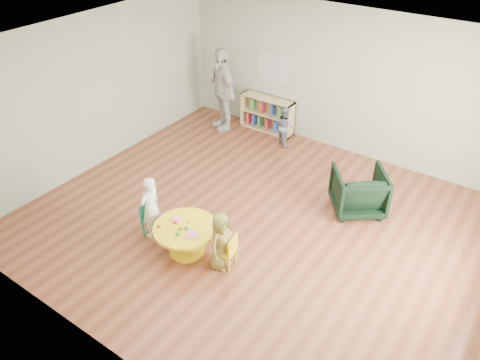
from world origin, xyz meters
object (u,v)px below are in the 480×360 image
Objects in this scene: child_left at (151,207)px; armchair at (359,191)px; kid_chair_right at (228,250)px; toddler at (285,126)px; adult_caretaker at (222,89)px; bookshelf at (267,114)px; activity_table at (186,235)px; kid_chair_left at (150,217)px; child_right at (221,241)px.

armchair is at bearing 134.63° from child_left.
kid_chair_right is 0.62× the size of toddler.
adult_caretaker is at bearing 28.08° from kid_chair_right.
bookshelf is at bearing 59.69° from adult_caretaker.
kid_chair_right is (0.66, 0.12, -0.05)m from activity_table.
activity_table is at bearing 67.08° from kid_chair_left.
kid_chair_left is 4.00m from bookshelf.
child_left is 3.66m from toddler.
kid_chair_right is 0.50× the size of child_left.
toddler is at bearing 155.86° from kid_chair_left.
child_left is 1.13× the size of child_right.
child_left is at bearing 8.23° from armchair.
child_left is at bearing 85.20° from kid_chair_right.
adult_caretaker is (-2.63, 3.42, 0.61)m from kid_chair_right.
activity_table is at bearing 126.30° from toddler.
toddler reaches higher than armchair.
adult_caretaker is (-1.28, 3.53, 0.37)m from child_left.
kid_chair_right is 0.29× the size of adult_caretaker.
activity_table is 0.61m from child_right.
child_right is at bearing -66.41° from bookshelf.
kid_chair_right is 0.57× the size of child_right.
bookshelf is 1.32× the size of child_right.
activity_table is 0.71m from child_left.
toddler reaches higher than kid_chair_left.
kid_chair_right is 4.30m from bookshelf.
bookshelf is at bearing -0.46° from toddler.
child_left reaches higher than bookshelf.
activity_table is at bearing 91.07° from kid_chair_right.
armchair reaches higher than activity_table.
toddler is 0.46× the size of adult_caretaker.
child_right is (-0.07, -0.06, 0.18)m from kid_chair_right.
toddler is (-0.49, 3.66, 0.09)m from activity_table.
adult_caretaker is at bearing 179.19° from kid_chair_left.
adult_caretaker is (-0.83, -0.48, 0.52)m from bookshelf.
adult_caretaker is at bearing 119.09° from activity_table.
child_right reaches higher than kid_chair_left.
toddler is (0.20, 3.65, -0.10)m from child_left.
kid_chair_right is at bearing -22.72° from adult_caretaker.
bookshelf is at bearing 105.81° from activity_table.
kid_chair_left is 0.30× the size of adult_caretaker.
activity_table is at bearing -74.19° from bookshelf.
adult_caretaker reaches higher than kid_chair_right.
toddler is at bearing -68.25° from armchair.
child_right is 1.10× the size of toddler.
kid_chair_left is at bearing 83.87° from kid_chair_right.
armchair reaches higher than kid_chair_left.
armchair is at bearing 55.88° from activity_table.
toddler is at bearing 11.53° from child_right.
bookshelf is at bearing 15.27° from kid_chair_right.
adult_caretaker reaches higher than bookshelf.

